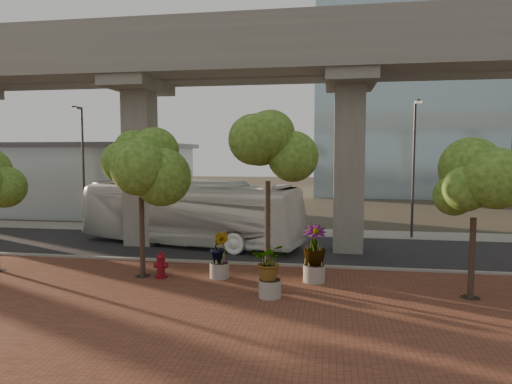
# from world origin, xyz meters

# --- Properties ---
(ground) EXTENTS (160.00, 160.00, 0.00)m
(ground) POSITION_xyz_m (0.00, 0.00, 0.00)
(ground) COLOR #332F25
(ground) RESTS_ON ground
(brick_plaza) EXTENTS (70.00, 13.00, 0.06)m
(brick_plaza) POSITION_xyz_m (0.00, -8.00, 0.03)
(brick_plaza) COLOR brown
(brick_plaza) RESTS_ON ground
(asphalt_road) EXTENTS (90.00, 8.00, 0.04)m
(asphalt_road) POSITION_xyz_m (0.00, 2.00, 0.02)
(asphalt_road) COLOR black
(asphalt_road) RESTS_ON ground
(curb_strip) EXTENTS (70.00, 0.25, 0.16)m
(curb_strip) POSITION_xyz_m (0.00, -2.00, 0.08)
(curb_strip) COLOR gray
(curb_strip) RESTS_ON ground
(far_sidewalk) EXTENTS (90.00, 3.00, 0.06)m
(far_sidewalk) POSITION_xyz_m (0.00, 7.50, 0.03)
(far_sidewalk) COLOR gray
(far_sidewalk) RESTS_ON ground
(transit_viaduct) EXTENTS (72.00, 5.60, 12.40)m
(transit_viaduct) POSITION_xyz_m (0.00, 2.00, 7.29)
(transit_viaduct) COLOR gray
(transit_viaduct) RESTS_ON ground
(station_pavilion) EXTENTS (23.00, 13.00, 6.30)m
(station_pavilion) POSITION_xyz_m (-20.00, 16.00, 3.22)
(station_pavilion) COLOR #A6BABE
(station_pavilion) RESTS_ON ground
(transit_bus) EXTENTS (13.91, 6.24, 3.77)m
(transit_bus) POSITION_xyz_m (-3.13, 2.33, 1.89)
(transit_bus) COLOR white
(transit_bus) RESTS_ON ground
(fire_hydrant) EXTENTS (0.58, 0.52, 1.15)m
(fire_hydrant) POSITION_xyz_m (-2.13, -4.94, 0.61)
(fire_hydrant) COLOR maroon
(fire_hydrant) RESTS_ON ground
(planter_front) EXTENTS (1.88, 1.88, 2.07)m
(planter_front) POSITION_xyz_m (2.85, -6.81, 1.31)
(planter_front) COLOR gray
(planter_front) RESTS_ON ground
(planter_right) EXTENTS (2.23, 2.23, 2.38)m
(planter_right) POSITION_xyz_m (4.41, -4.48, 1.50)
(planter_right) COLOR #9C958D
(planter_right) RESTS_ON ground
(planter_left) EXTENTS (1.86, 1.86, 2.05)m
(planter_left) POSITION_xyz_m (0.36, -4.54, 1.30)
(planter_left) COLOR #A5A295
(planter_left) RESTS_ON ground
(street_tree_near_west) EXTENTS (3.77, 3.77, 6.30)m
(street_tree_near_west) POSITION_xyz_m (-3.02, -4.81, 4.62)
(street_tree_near_west) COLOR #473428
(street_tree_near_west) RESTS_ON ground
(street_tree_near_east) EXTENTS (3.59, 3.59, 6.93)m
(street_tree_near_east) POSITION_xyz_m (2.50, -4.92, 5.32)
(street_tree_near_east) COLOR #473428
(street_tree_near_east) RESTS_ON ground
(street_tree_far_east) EXTENTS (3.55, 3.55, 5.66)m
(street_tree_far_east) POSITION_xyz_m (10.23, -5.67, 4.08)
(street_tree_far_east) COLOR #473428
(street_tree_far_east) RESTS_ON ground
(streetlamp_west) EXTENTS (0.42, 1.23, 8.52)m
(streetlamp_west) POSITION_xyz_m (-11.93, 5.85, 4.97)
(streetlamp_west) COLOR #2B2B2F
(streetlamp_west) RESTS_ON ground
(streetlamp_east) EXTENTS (0.43, 1.25, 8.63)m
(streetlamp_east) POSITION_xyz_m (10.19, 6.58, 5.03)
(streetlamp_east) COLOR #2D2C31
(streetlamp_east) RESTS_ON ground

